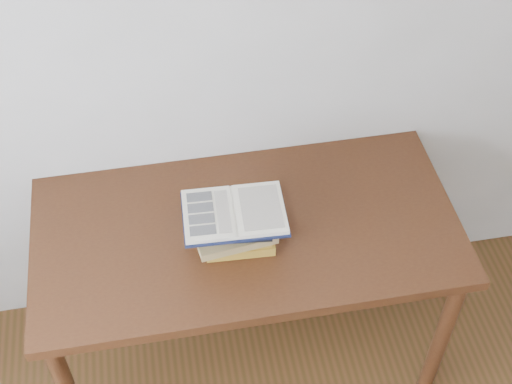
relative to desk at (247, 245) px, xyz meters
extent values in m
cube|color=beige|center=(0.02, 0.37, 0.61)|extent=(3.50, 0.04, 2.60)
cube|color=#3F220F|center=(0.00, 0.00, 0.08)|extent=(1.47, 0.74, 0.04)
cylinder|color=#3F220F|center=(0.68, -0.31, -0.32)|extent=(0.06, 0.06, 0.75)
cylinder|color=#3F220F|center=(-0.68, 0.31, -0.32)|extent=(0.06, 0.06, 0.75)
cylinder|color=#3F220F|center=(0.68, 0.31, -0.32)|extent=(0.06, 0.06, 0.75)
cube|color=olive|center=(-0.04, -0.06, 0.12)|extent=(0.24, 0.16, 0.04)
cube|color=olive|center=(-0.03, -0.07, 0.15)|extent=(0.19, 0.13, 0.03)
cube|color=#9A894F|center=(-0.06, -0.07, 0.18)|extent=(0.28, 0.20, 0.03)
cube|color=black|center=(-0.04, -0.07, 0.21)|extent=(0.24, 0.17, 0.03)
cube|color=maroon|center=(-0.05, -0.06, 0.24)|extent=(0.22, 0.16, 0.03)
cube|color=black|center=(-0.05, -0.07, 0.25)|extent=(0.34, 0.25, 0.01)
cube|color=beige|center=(-0.13, -0.07, 0.27)|extent=(0.17, 0.23, 0.01)
cube|color=beige|center=(0.03, -0.07, 0.27)|extent=(0.17, 0.23, 0.01)
cylinder|color=beige|center=(-0.05, -0.07, 0.27)|extent=(0.02, 0.22, 0.01)
cube|color=black|center=(-0.15, 0.01, 0.28)|extent=(0.08, 0.04, 0.00)
cube|color=black|center=(-0.16, -0.04, 0.28)|extent=(0.08, 0.04, 0.00)
cube|color=black|center=(-0.16, -0.09, 0.28)|extent=(0.08, 0.04, 0.00)
cube|color=black|center=(-0.16, -0.13, 0.28)|extent=(0.08, 0.04, 0.00)
cube|color=beige|center=(-0.09, -0.07, 0.28)|extent=(0.05, 0.18, 0.00)
cube|color=beige|center=(0.04, -0.07, 0.28)|extent=(0.14, 0.19, 0.00)
camera|label=1|loc=(-0.25, -1.56, 1.99)|focal=50.00mm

